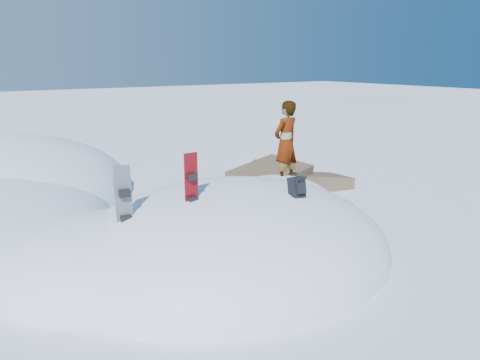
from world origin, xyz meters
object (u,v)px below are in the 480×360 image
backpack (297,187)px  person (286,143)px  snowboard_dark (125,209)px  snowboard_red (192,191)px

backpack → person: 2.28m
snowboard_dark → backpack: bearing=-12.7°
snowboard_dark → person: (4.29, 0.80, 0.64)m
snowboard_red → person: person is taller
snowboard_dark → person: 4.41m
snowboard_red → person: bearing=16.8°
backpack → snowboard_dark: bearing=164.7°
backpack → person: bearing=60.6°
snowboard_red → backpack: 2.04m
backpack → snowboard_red: bearing=163.7°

